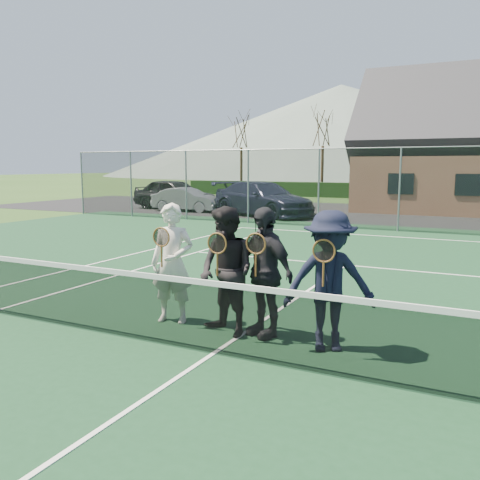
{
  "coord_description": "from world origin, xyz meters",
  "views": [
    {
      "loc": [
        3.03,
        -5.31,
        2.37
      ],
      "look_at": [
        -0.37,
        1.5,
        1.25
      ],
      "focal_mm": 38.0,
      "sensor_mm": 36.0,
      "label": 1
    }
  ],
  "objects": [
    {
      "name": "hill_west",
      "position": [
        -25.0,
        95.0,
        9.0
      ],
      "size": [
        110.0,
        110.0,
        18.0
      ],
      "primitive_type": "cone",
      "color": "slate",
      "rests_on": "ground"
    },
    {
      "name": "car_a",
      "position": [
        -12.54,
        17.84,
        0.83
      ],
      "size": [
        5.09,
        2.63,
        1.65
      ],
      "primitive_type": "imported",
      "rotation": [
        0.0,
        0.0,
        1.43
      ],
      "color": "black",
      "rests_on": "ground"
    },
    {
      "name": "court_markings",
      "position": [
        0.0,
        0.0,
        0.02
      ],
      "size": [
        11.03,
        23.83,
        0.01
      ],
      "color": "white",
      "rests_on": "court_surface"
    },
    {
      "name": "ground",
      "position": [
        0.0,
        20.0,
        0.0
      ],
      "size": [
        220.0,
        220.0,
        0.0
      ],
      "primitive_type": "plane",
      "color": "#2A491A",
      "rests_on": "ground"
    },
    {
      "name": "player_b",
      "position": [
        -0.2,
        0.75,
        0.92
      ],
      "size": [
        1.06,
        0.95,
        1.8
      ],
      "color": "black",
      "rests_on": "court_surface"
    },
    {
      "name": "player_d",
      "position": [
        1.24,
        0.81,
        0.92
      ],
      "size": [
        1.33,
        1.08,
        1.8
      ],
      "color": "black",
      "rests_on": "court_surface"
    },
    {
      "name": "tennis_net",
      "position": [
        0.0,
        0.0,
        0.54
      ],
      "size": [
        11.68,
        0.08,
        1.1
      ],
      "color": "slate",
      "rests_on": "ground"
    },
    {
      "name": "court_surface",
      "position": [
        0.0,
        0.0,
        0.01
      ],
      "size": [
        30.0,
        30.0,
        0.02
      ],
      "primitive_type": "cube",
      "color": "#14381E",
      "rests_on": "ground"
    },
    {
      "name": "hedge_row",
      "position": [
        0.0,
        32.0,
        0.55
      ],
      "size": [
        40.0,
        1.2,
        1.1
      ],
      "primitive_type": "cube",
      "color": "black",
      "rests_on": "ground"
    },
    {
      "name": "car_c",
      "position": [
        -6.7,
        16.57,
        0.81
      ],
      "size": [
        6.02,
        4.3,
        1.62
      ],
      "primitive_type": "imported",
      "rotation": [
        0.0,
        0.0,
        1.16
      ],
      "color": "#181A31",
      "rests_on": "ground"
    },
    {
      "name": "tree_a",
      "position": [
        -16.0,
        33.0,
        5.79
      ],
      "size": [
        3.2,
        3.2,
        7.77
      ],
      "color": "#372314",
      "rests_on": "ground"
    },
    {
      "name": "player_a",
      "position": [
        -1.21,
        0.91,
        0.92
      ],
      "size": [
        0.74,
        0.57,
        1.8
      ],
      "color": "white",
      "rests_on": "court_surface"
    },
    {
      "name": "car_b",
      "position": [
        -11.17,
        16.99,
        0.61
      ],
      "size": [
        3.77,
        1.43,
        1.23
      ],
      "primitive_type": "imported",
      "rotation": [
        0.0,
        0.0,
        1.61
      ],
      "color": "gray",
      "rests_on": "ground"
    },
    {
      "name": "perimeter_fence",
      "position": [
        0.0,
        13.5,
        1.52
      ],
      "size": [
        30.07,
        0.07,
        3.02
      ],
      "color": "slate",
      "rests_on": "ground"
    },
    {
      "name": "tree_b",
      "position": [
        -9.0,
        33.0,
        5.79
      ],
      "size": [
        3.2,
        3.2,
        7.77
      ],
      "color": "#392215",
      "rests_on": "ground"
    },
    {
      "name": "tarmac_carpark",
      "position": [
        -4.0,
        20.0,
        0.01
      ],
      "size": [
        40.0,
        12.0,
        0.01
      ],
      "primitive_type": "cube",
      "color": "black",
      "rests_on": "ground"
    },
    {
      "name": "player_c",
      "position": [
        0.27,
        0.96,
        0.92
      ],
      "size": [
        1.14,
        0.84,
        1.8
      ],
      "color": "black",
      "rests_on": "court_surface"
    }
  ]
}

